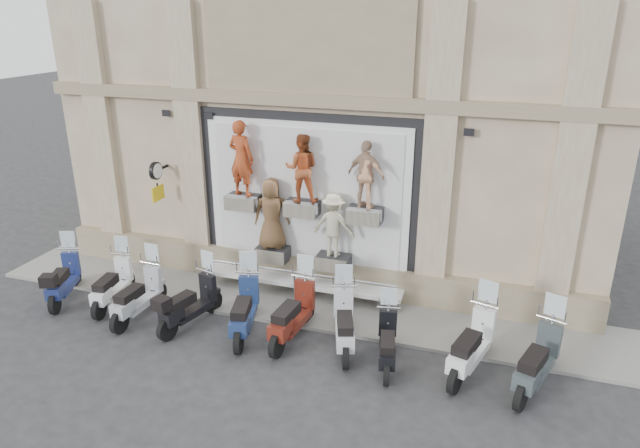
% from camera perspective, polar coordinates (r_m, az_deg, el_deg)
% --- Properties ---
extents(ground, '(90.00, 90.00, 0.00)m').
position_cam_1_polar(ground, '(12.54, -5.81, -12.28)').
color(ground, '#2A2A2C').
rests_on(ground, ground).
extents(sidewalk, '(16.00, 2.20, 0.08)m').
position_cam_1_polar(sidewalk, '(14.18, -2.37, -7.78)').
color(sidewalk, gray).
rests_on(sidewalk, ground).
extents(building, '(14.00, 8.60, 12.00)m').
position_cam_1_polar(building, '(17.13, 3.36, 18.05)').
color(building, '#CAB594').
rests_on(building, ground).
extents(shop_vitrine, '(5.60, 0.83, 4.30)m').
position_cam_1_polar(shop_vitrine, '(13.79, -1.55, 2.07)').
color(shop_vitrine, black).
rests_on(shop_vitrine, ground).
extents(guard_rail, '(5.06, 0.10, 0.93)m').
position_cam_1_polar(guard_rail, '(13.90, -2.54, -6.43)').
color(guard_rail, '#9EA0A5').
rests_on(guard_rail, ground).
extents(clock_sign_bracket, '(0.10, 0.80, 1.02)m').
position_cam_1_polar(clock_sign_bracket, '(15.16, -16.02, 4.62)').
color(clock_sign_bracket, black).
rests_on(clock_sign_bracket, ground).
extents(scooter_a, '(1.23, 2.01, 1.58)m').
position_cam_1_polar(scooter_a, '(15.39, -24.39, -4.26)').
color(scooter_a, navy).
rests_on(scooter_a, ground).
extents(scooter_b, '(0.84, 1.99, 1.57)m').
position_cam_1_polar(scooter_b, '(14.66, -20.14, -4.89)').
color(scooter_b, white).
rests_on(scooter_b, ground).
extents(scooter_c, '(0.66, 2.01, 1.62)m').
position_cam_1_polar(scooter_c, '(13.87, -17.81, -5.96)').
color(scooter_c, '#9CA1A9').
rests_on(scooter_c, ground).
extents(scooter_d, '(1.05, 2.07, 1.61)m').
position_cam_1_polar(scooter_d, '(13.22, -12.95, -6.84)').
color(scooter_d, black).
rests_on(scooter_d, ground).
extents(scooter_e, '(1.14, 2.19, 1.71)m').
position_cam_1_polar(scooter_e, '(12.68, -7.62, -7.49)').
color(scooter_e, navy).
rests_on(scooter_e, ground).
extents(scooter_f, '(0.79, 2.16, 1.72)m').
position_cam_1_polar(scooter_f, '(12.40, -2.76, -7.97)').
color(scooter_f, '#5C190F').
rests_on(scooter_f, ground).
extents(scooter_g, '(1.19, 2.11, 1.65)m').
position_cam_1_polar(scooter_g, '(12.10, 2.47, -8.96)').
color(scooter_g, silver).
rests_on(scooter_g, ground).
extents(scooter_h, '(0.87, 1.85, 1.45)m').
position_cam_1_polar(scooter_h, '(11.68, 6.79, -10.84)').
color(scooter_h, black).
rests_on(scooter_h, ground).
extents(scooter_i, '(1.18, 2.23, 1.74)m').
position_cam_1_polar(scooter_i, '(11.70, 15.04, -10.59)').
color(scooter_i, white).
rests_on(scooter_i, ground).
extents(scooter_j, '(1.27, 2.20, 1.72)m').
position_cam_1_polar(scooter_j, '(11.62, 21.08, -11.66)').
color(scooter_j, '#343C3F').
rests_on(scooter_j, ground).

